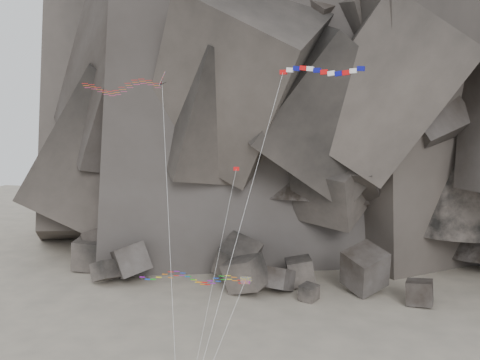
% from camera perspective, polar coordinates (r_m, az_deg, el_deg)
% --- Properties ---
extents(headland, '(110.00, 70.00, 84.00)m').
position_cam_1_polar(headland, '(122.35, 7.90, 13.31)').
color(headland, '#514842').
rests_on(headland, ground).
extents(boulder_field, '(63.02, 17.11, 9.49)m').
position_cam_1_polar(boulder_field, '(93.74, -4.39, -9.07)').
color(boulder_field, '#47423F').
rests_on(boulder_field, ground).
extents(delta_kite, '(18.51, 18.64, 31.84)m').
position_cam_1_polar(delta_kite, '(62.55, -12.89, 9.71)').
color(delta_kite, red).
rests_on(delta_kite, ground).
extents(banner_kite, '(13.51, 16.15, 31.79)m').
position_cam_1_polar(banner_kite, '(53.50, 8.47, 11.14)').
color(banner_kite, red).
rests_on(banner_kite, ground).
extents(parafoil_kite, '(11.98, 12.14, 11.09)m').
position_cam_1_polar(parafoil_kite, '(55.36, -5.45, -10.28)').
color(parafoil_kite, yellow).
rests_on(parafoil_kite, ground).
extents(pennant_kite, '(1.44, 13.75, 21.73)m').
position_cam_1_polar(pennant_kite, '(51.78, -1.59, -4.45)').
color(pennant_kite, red).
rests_on(pennant_kite, ground).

